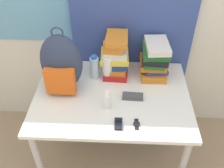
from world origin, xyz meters
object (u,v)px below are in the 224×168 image
Objects in this scene: sunglasses_case at (133,96)px; wristwatch at (137,124)px; backpack at (61,64)px; book_stack_left at (115,56)px; book_stack_center at (155,59)px; water_bottle at (95,67)px; sports_bottle at (107,67)px; sunscreen_bottle at (108,100)px; cell_phone at (118,124)px.

sunglasses_case is 0.25m from wristwatch.
sunglasses_case is at bearing -11.05° from backpack.
book_stack_center is at bearing -0.22° from book_stack_left.
book_stack_center is at bearing 8.08° from water_bottle.
sports_bottle is 0.54m from wristwatch.
water_bottle is at bearing -171.92° from book_stack_center.
water_bottle reaches higher than sunscreen_bottle.
book_stack_left is at bearing 22.93° from water_bottle.
water_bottle is 2.08× the size of wristwatch.
backpack is 0.72m from book_stack_center.
wristwatch is at bearing -74.04° from book_stack_left.
cell_phone is at bearing -85.88° from book_stack_left.
sunglasses_case is at bearing 30.17° from sunscreen_bottle.
sunscreen_bottle is at bearing 117.01° from cell_phone.
sports_bottle is 2.34× the size of cell_phone.
wristwatch is at bearing -65.27° from sports_bottle.
sunscreen_bottle is at bearing -30.92° from backpack.
wristwatch is at bearing -33.26° from backpack.
water_bottle reaches higher than cell_phone.
sports_bottle reaches higher than cell_phone.
sports_bottle reaches higher than water_bottle.
sports_bottle is (0.10, -0.01, 0.01)m from water_bottle.
sunscreen_bottle is (0.12, -0.34, -0.03)m from water_bottle.
water_bottle is at bearing 111.97° from cell_phone.
book_stack_center is (0.69, 0.20, -0.07)m from backpack.
book_stack_center is 0.48m from water_bottle.
backpack reaches higher than cell_phone.
cell_phone is 1.00× the size of wristwatch.
water_bottle is 1.37× the size of sunscreen_bottle.
sunscreen_bottle is 0.97× the size of sunglasses_case.
book_stack_left is 3.43× the size of cell_phone.
book_stack_center reaches higher than sunglasses_case.
backpack is at bearing -148.06° from water_bottle.
book_stack_center reaches higher than sunscreen_bottle.
book_stack_center is 0.64m from cell_phone.
water_bottle is at bearing 123.08° from wristwatch.
book_stack_left is at bearing 179.78° from book_stack_center.
sunscreen_bottle is at bearing -86.40° from sports_bottle.
cell_phone is at bearing -110.56° from sunglasses_case.
backpack is at bearing 168.95° from sunglasses_case.
sunscreen_bottle is (0.34, -0.20, -0.15)m from backpack.
sunglasses_case reaches higher than cell_phone.
sunglasses_case is (0.14, -0.31, -0.14)m from book_stack_left.
backpack is 0.56m from sunglasses_case.
wristwatch is (0.54, -0.35, -0.21)m from backpack.
book_stack_center is 0.59m from wristwatch.
water_bottle is (-0.47, -0.07, -0.05)m from book_stack_center.
backpack is 5.18× the size of cell_phone.
water_bottle is at bearing 31.94° from backpack.
book_stack_left is 0.19m from water_bottle.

